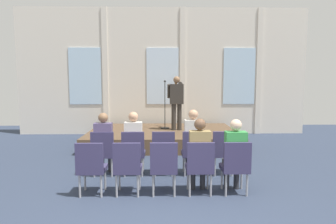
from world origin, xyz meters
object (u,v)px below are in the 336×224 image
object	(u,v)px
chair_r0_c0	(103,151)
audience_r0_c0	(104,140)
audience_r1_c3	(199,152)
audience_r0_c1	(134,140)
chair_r0_c4	(223,150)
chair_r1_c2	(164,165)
chair_r1_c3	(200,164)
chair_r1_c4	(236,164)
chair_r0_c3	(193,150)
speaker	(177,99)
chair_r0_c2	(163,150)
mic_stand	(165,118)
chair_r1_c1	(128,165)
chair_r0_c1	(133,150)
chair_r1_c0	(91,165)
audience_r1_c4	(235,152)
audience_r0_c3	(193,139)

from	to	relation	value
chair_r0_c0	audience_r0_c0	size ratio (longest dim) A/B	0.72
chair_r0_c0	audience_r1_c3	xyz separation A→B (m)	(1.86, -0.95, 0.20)
audience_r0_c1	audience_r1_c3	world-z (taller)	audience_r0_c1
chair_r0_c4	chair_r1_c2	bearing A→B (deg)	-140.10
chair_r1_c3	chair_r1_c4	bearing A→B (deg)	0.00
chair_r0_c3	chair_r1_c4	xyz separation A→B (m)	(0.62, -1.03, 0.00)
speaker	chair_r0_c2	world-z (taller)	speaker
speaker	chair_r0_c3	distance (m)	3.22
audience_r1_c3	mic_stand	bearing A→B (deg)	97.28
audience_r1_c3	chair_r1_c1	bearing A→B (deg)	-176.25
chair_r0_c1	chair_r0_c2	xyz separation A→B (m)	(0.62, 0.00, 0.00)
chair_r0_c3	chair_r1_c3	bearing A→B (deg)	-90.00
mic_stand	chair_r1_c0	xyz separation A→B (m)	(-1.31, -4.39, -0.23)
mic_stand	audience_r0_c1	bearing A→B (deg)	-101.88
audience_r1_c3	audience_r1_c4	distance (m)	0.62
mic_stand	chair_r0_c0	distance (m)	3.60
speaker	chair_r0_c3	world-z (taller)	speaker
chair_r1_c0	chair_r0_c3	bearing A→B (deg)	29.14
chair_r0_c3	chair_r1_c2	size ratio (longest dim) A/B	1.00
speaker	chair_r1_c3	world-z (taller)	speaker
chair_r0_c1	chair_r0_c3	world-z (taller)	same
audience_r0_c0	chair_r0_c1	distance (m)	0.65
audience_r0_c3	chair_r0_c4	size ratio (longest dim) A/B	1.46
chair_r1_c0	chair_r0_c2	bearing A→B (deg)	39.90
chair_r1_c2	chair_r0_c1	bearing A→B (deg)	120.88
audience_r0_c1	chair_r1_c0	bearing A→B (deg)	-119.01
speaker	chair_r0_c4	distance (m)	3.32
chair_r0_c4	audience_r1_c3	size ratio (longest dim) A/B	0.71
chair_r1_c2	chair_r1_c4	world-z (taller)	same
chair_r0_c0	mic_stand	bearing A→B (deg)	68.70
audience_r1_c4	speaker	bearing A→B (deg)	101.32
chair_r1_c2	chair_r1_c4	xyz separation A→B (m)	(1.24, 0.00, 0.00)
mic_stand	audience_r1_c3	distance (m)	4.34
chair_r0_c0	chair_r1_c1	size ratio (longest dim) A/B	1.00
chair_r0_c2	chair_r0_c3	world-z (taller)	same
speaker	chair_r1_c2	xyz separation A→B (m)	(-0.43, -4.13, -0.87)
mic_stand	chair_r1_c2	size ratio (longest dim) A/B	1.65
audience_r0_c0	chair_r1_c3	world-z (taller)	audience_r0_c0
speaker	chair_r0_c1	bearing A→B (deg)	-108.67
chair_r1_c2	chair_r1_c0	bearing A→B (deg)	180.00
chair_r0_c0	chair_r1_c0	distance (m)	1.03
chair_r0_c1	audience_r0_c3	world-z (taller)	audience_r0_c3
audience_r1_c3	audience_r1_c4	xyz separation A→B (m)	(0.62, 0.00, -0.01)
speaker	audience_r0_c1	xyz separation A→B (m)	(-1.05, -3.01, -0.66)
audience_r0_c0	audience_r1_c4	bearing A→B (deg)	-22.69
speaker	chair_r1_c4	size ratio (longest dim) A/B	1.78
chair_r0_c0	chair_r0_c2	size ratio (longest dim) A/B	1.00
speaker	audience_r1_c4	size ratio (longest dim) A/B	1.28
chair_r0_c3	speaker	bearing A→B (deg)	93.54
chair_r0_c4	audience_r1_c4	world-z (taller)	audience_r1_c4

